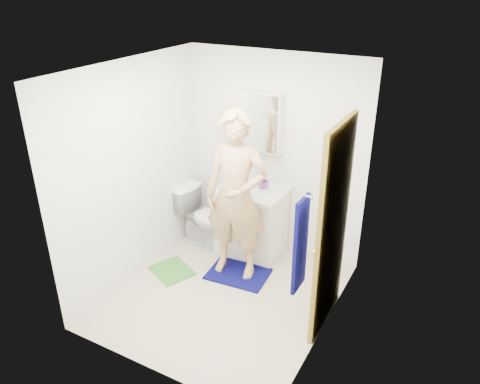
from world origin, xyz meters
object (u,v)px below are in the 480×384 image
at_px(vanity_cabinet, 251,223).
at_px(towel, 300,245).
at_px(soap_dispenser, 228,178).
at_px(man, 236,196).
at_px(medicine_cabinet, 262,122).
at_px(toothbrush_cup, 264,184).
at_px(toilet, 206,217).

distance_m(vanity_cabinet, towel, 2.08).
bearing_deg(soap_dispenser, man, -51.00).
relative_size(medicine_cabinet, man, 0.37).
bearing_deg(toothbrush_cup, soap_dispenser, -160.05).
distance_m(vanity_cabinet, toothbrush_cup, 0.52).
height_order(vanity_cabinet, medicine_cabinet, medicine_cabinet).
bearing_deg(toothbrush_cup, towel, -55.72).
bearing_deg(towel, vanity_cabinet, 128.47).
distance_m(medicine_cabinet, toothbrush_cup, 0.73).
bearing_deg(toilet, towel, -122.74).
bearing_deg(vanity_cabinet, man, -82.98).
relative_size(vanity_cabinet, soap_dispenser, 3.76).
height_order(vanity_cabinet, man, man).
distance_m(medicine_cabinet, man, 0.95).
bearing_deg(towel, man, 138.28).
distance_m(medicine_cabinet, toilet, 1.40).
bearing_deg(medicine_cabinet, toilet, -149.59).
relative_size(soap_dispenser, man, 0.11).
bearing_deg(towel, toilet, 142.09).
distance_m(soap_dispenser, toothbrush_cup, 0.43).
height_order(vanity_cabinet, toothbrush_cup, toothbrush_cup).
height_order(soap_dispenser, toothbrush_cup, soap_dispenser).
bearing_deg(medicine_cabinet, towel, -55.39).
distance_m(vanity_cabinet, soap_dispenser, 0.63).
bearing_deg(toilet, soap_dispenser, -74.16).
bearing_deg(toilet, toothbrush_cup, -68.73).
bearing_deg(medicine_cabinet, man, -85.19).
xyz_separation_m(toothbrush_cup, man, (-0.05, -0.57, 0.08)).
relative_size(toilet, toothbrush_cup, 6.25).
distance_m(toothbrush_cup, man, 0.58).
bearing_deg(toothbrush_cup, medicine_cabinet, 128.05).
bearing_deg(soap_dispenser, medicine_cabinet, 44.90).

